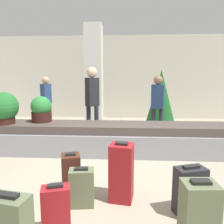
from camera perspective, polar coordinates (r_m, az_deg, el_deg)
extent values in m
plane|color=#9E937F|center=(3.18, -2.04, -20.73)|extent=(18.00, 18.00, 0.00)
cube|color=beige|center=(8.68, 1.68, 9.00)|extent=(18.00, 0.06, 3.20)
cube|color=gray|center=(4.71, 0.00, -7.76)|extent=(6.31, 0.92, 0.45)
cube|color=#4C423D|center=(4.63, 0.00, -4.09)|extent=(6.06, 0.76, 0.17)
cube|color=silver|center=(6.96, -4.73, 9.03)|extent=(0.53, 0.53, 3.20)
cube|color=maroon|center=(2.91, 2.49, -15.48)|extent=(0.33, 0.32, 0.74)
cube|color=black|center=(2.77, 2.54, -8.19)|extent=(0.17, 0.12, 0.03)
cube|color=black|center=(1.99, -25.69, -19.02)|extent=(0.19, 0.10, 0.03)
cube|color=#472319|center=(3.20, -10.63, -15.41)|extent=(0.31, 0.32, 0.53)
cube|color=black|center=(3.10, -10.78, -10.71)|extent=(0.16, 0.13, 0.03)
cube|color=maroon|center=(2.44, -14.36, -23.88)|extent=(0.31, 0.24, 0.52)
cube|color=black|center=(2.31, -14.63, -18.15)|extent=(0.16, 0.10, 0.03)
cube|color=#5B6647|center=(2.37, 21.69, -23.77)|extent=(0.33, 0.27, 0.63)
cube|color=black|center=(2.21, 22.19, -16.51)|extent=(0.18, 0.10, 0.03)
cube|color=#232328|center=(2.83, 19.67, -18.82)|extent=(0.39, 0.30, 0.56)
cube|color=black|center=(2.71, 20.00, -13.28)|extent=(0.20, 0.13, 0.03)
cube|color=#5B6647|center=(2.88, -7.92, -18.96)|extent=(0.32, 0.23, 0.46)
cube|color=black|center=(2.77, -8.03, -14.44)|extent=(0.17, 0.09, 0.03)
cylinder|color=#381914|center=(5.13, -26.37, -1.70)|extent=(0.44, 0.44, 0.19)
sphere|color=#236B2D|center=(5.09, -26.58, 1.24)|extent=(0.62, 0.62, 0.62)
cylinder|color=#381914|center=(5.06, -17.90, -1.19)|extent=(0.43, 0.43, 0.22)
sphere|color=#2D7F38|center=(5.02, -18.02, 1.42)|extent=(0.45, 0.45, 0.45)
cylinder|color=#282833|center=(5.57, -6.10, -2.93)|extent=(0.11, 0.11, 0.88)
cylinder|color=#282833|center=(5.54, -4.05, -2.96)|extent=(0.11, 0.11, 0.88)
cube|color=#232328|center=(5.45, -5.19, 5.23)|extent=(0.34, 0.36, 0.70)
sphere|color=beige|center=(5.44, -5.26, 10.27)|extent=(0.26, 0.26, 0.26)
cylinder|color=#282833|center=(5.91, 10.67, -2.83)|extent=(0.11, 0.11, 0.79)
cylinder|color=#282833|center=(5.94, 12.59, -2.83)|extent=(0.11, 0.11, 0.79)
cube|color=navy|center=(5.82, 11.85, 3.98)|extent=(0.36, 0.26, 0.62)
sphere|color=#936B4C|center=(5.80, 11.98, 8.17)|extent=(0.23, 0.23, 0.23)
cylinder|color=#282833|center=(7.40, -17.34, -0.77)|extent=(0.11, 0.11, 0.78)
cylinder|color=#282833|center=(7.33, -15.88, -0.79)|extent=(0.11, 0.11, 0.78)
cube|color=navy|center=(7.29, -16.85, 4.63)|extent=(0.29, 0.36, 0.62)
sphere|color=tan|center=(7.27, -17.00, 7.95)|extent=(0.23, 0.23, 0.23)
cylinder|color=#4C331E|center=(7.02, 12.39, -3.57)|extent=(0.16, 0.16, 0.18)
cone|color=#195623|center=(6.88, 12.64, 3.83)|extent=(0.90, 0.90, 1.64)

